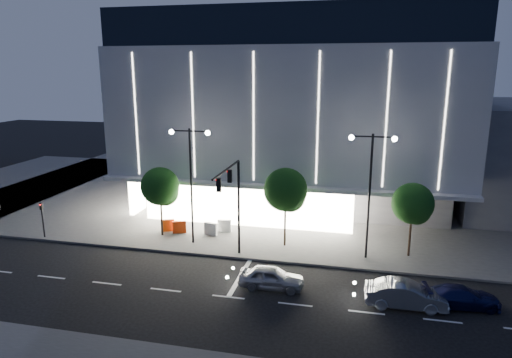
{
  "coord_description": "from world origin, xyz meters",
  "views": [
    {
      "loc": [
        9.06,
        -25.22,
        13.2
      ],
      "look_at": [
        1.56,
        7.86,
        5.0
      ],
      "focal_mm": 32.0,
      "sensor_mm": 36.0,
      "label": 1
    }
  ],
  "objects_px": {
    "barrier_c": "(179,227)",
    "barrier_b": "(211,229)",
    "barrier_d": "(224,226)",
    "ped_signal_far": "(42,216)",
    "traffic_mast": "(233,194)",
    "car_third": "(462,297)",
    "tree_mid": "(286,192)",
    "car_lead": "(271,277)",
    "tree_left": "(161,188)",
    "barrier_a": "(168,225)",
    "street_lamp_east": "(370,178)",
    "tree_right": "(413,206)",
    "car_second": "(405,295)",
    "street_lamp_west": "(191,169)"
  },
  "relations": [
    {
      "from": "tree_right",
      "to": "car_lead",
      "type": "relative_size",
      "value": 1.36
    },
    {
      "from": "street_lamp_east",
      "to": "car_second",
      "type": "height_order",
      "value": "street_lamp_east"
    },
    {
      "from": "tree_left",
      "to": "barrier_d",
      "type": "bearing_deg",
      "value": 21.44
    },
    {
      "from": "tree_left",
      "to": "barrier_a",
      "type": "xyz_separation_m",
      "value": [
        0.05,
        0.91,
        -3.38
      ]
    },
    {
      "from": "tree_left",
      "to": "barrier_a",
      "type": "bearing_deg",
      "value": 86.97
    },
    {
      "from": "car_second",
      "to": "car_lead",
      "type": "bearing_deg",
      "value": 84.23
    },
    {
      "from": "ped_signal_far",
      "to": "traffic_mast",
      "type": "bearing_deg",
      "value": -4.15
    },
    {
      "from": "street_lamp_east",
      "to": "barrier_c",
      "type": "xyz_separation_m",
      "value": [
        -14.82,
        1.73,
        -5.31
      ]
    },
    {
      "from": "street_lamp_west",
      "to": "barrier_c",
      "type": "xyz_separation_m",
      "value": [
        -1.82,
        1.73,
        -5.31
      ]
    },
    {
      "from": "street_lamp_east",
      "to": "tree_mid",
      "type": "xyz_separation_m",
      "value": [
        -5.97,
        1.02,
        -1.62
      ]
    },
    {
      "from": "tree_left",
      "to": "car_third",
      "type": "distance_m",
      "value": 22.52
    },
    {
      "from": "street_lamp_east",
      "to": "car_second",
      "type": "distance_m",
      "value": 8.49
    },
    {
      "from": "car_lead",
      "to": "ped_signal_far",
      "type": "bearing_deg",
      "value": 76.44
    },
    {
      "from": "ped_signal_far",
      "to": "tree_right",
      "type": "bearing_deg",
      "value": 5.14
    },
    {
      "from": "tree_left",
      "to": "tree_right",
      "type": "bearing_deg",
      "value": -0.0
    },
    {
      "from": "tree_left",
      "to": "car_lead",
      "type": "relative_size",
      "value": 1.42
    },
    {
      "from": "ped_signal_far",
      "to": "barrier_b",
      "type": "distance_m",
      "value": 13.31
    },
    {
      "from": "ped_signal_far",
      "to": "car_second",
      "type": "relative_size",
      "value": 0.66
    },
    {
      "from": "street_lamp_west",
      "to": "barrier_a",
      "type": "height_order",
      "value": "street_lamp_west"
    },
    {
      "from": "barrier_d",
      "to": "ped_signal_far",
      "type": "bearing_deg",
      "value": -171.57
    },
    {
      "from": "traffic_mast",
      "to": "tree_right",
      "type": "height_order",
      "value": "traffic_mast"
    },
    {
      "from": "car_second",
      "to": "barrier_b",
      "type": "height_order",
      "value": "car_second"
    },
    {
      "from": "street_lamp_east",
      "to": "barrier_b",
      "type": "relative_size",
      "value": 8.18
    },
    {
      "from": "car_third",
      "to": "tree_mid",
      "type": "bearing_deg",
      "value": 51.71
    },
    {
      "from": "car_lead",
      "to": "car_third",
      "type": "xyz_separation_m",
      "value": [
        11.0,
        0.13,
        -0.08
      ]
    },
    {
      "from": "barrier_c",
      "to": "barrier_b",
      "type": "bearing_deg",
      "value": -18.46
    },
    {
      "from": "tree_mid",
      "to": "tree_right",
      "type": "xyz_separation_m",
      "value": [
        9.0,
        -0.0,
        -0.45
      ]
    },
    {
      "from": "car_lead",
      "to": "barrier_c",
      "type": "bearing_deg",
      "value": 49.38
    },
    {
      "from": "traffic_mast",
      "to": "barrier_b",
      "type": "relative_size",
      "value": 6.43
    },
    {
      "from": "tree_mid",
      "to": "barrier_b",
      "type": "distance_m",
      "value": 7.28
    },
    {
      "from": "car_third",
      "to": "barrier_c",
      "type": "distance_m",
      "value": 21.4
    },
    {
      "from": "barrier_a",
      "to": "car_third",
      "type": "bearing_deg",
      "value": -42.31
    },
    {
      "from": "street_lamp_east",
      "to": "tree_right",
      "type": "bearing_deg",
      "value": 18.63
    },
    {
      "from": "barrier_b",
      "to": "car_lead",
      "type": "bearing_deg",
      "value": -37.11
    },
    {
      "from": "barrier_b",
      "to": "barrier_c",
      "type": "xyz_separation_m",
      "value": [
        -2.62,
        -0.17,
        0.0
      ]
    },
    {
      "from": "traffic_mast",
      "to": "street_lamp_east",
      "type": "bearing_deg",
      "value": 16.48
    },
    {
      "from": "tree_left",
      "to": "car_third",
      "type": "relative_size",
      "value": 1.36
    },
    {
      "from": "tree_right",
      "to": "barrier_c",
      "type": "relative_size",
      "value": 5.01
    },
    {
      "from": "barrier_d",
      "to": "barrier_c",
      "type": "bearing_deg",
      "value": -171.55
    },
    {
      "from": "barrier_a",
      "to": "barrier_d",
      "type": "relative_size",
      "value": 1.0
    },
    {
      "from": "tree_left",
      "to": "car_second",
      "type": "height_order",
      "value": "tree_left"
    },
    {
      "from": "traffic_mast",
      "to": "barrier_c",
      "type": "distance_m",
      "value": 8.5
    },
    {
      "from": "tree_left",
      "to": "tree_right",
      "type": "relative_size",
      "value": 1.04
    },
    {
      "from": "car_lead",
      "to": "car_second",
      "type": "height_order",
      "value": "car_second"
    },
    {
      "from": "barrier_a",
      "to": "street_lamp_east",
      "type": "bearing_deg",
      "value": -29.57
    },
    {
      "from": "tree_mid",
      "to": "car_lead",
      "type": "relative_size",
      "value": 1.52
    },
    {
      "from": "car_second",
      "to": "barrier_a",
      "type": "relative_size",
      "value": 4.1
    },
    {
      "from": "barrier_b",
      "to": "car_third",
      "type": "bearing_deg",
      "value": -10.59
    },
    {
      "from": "traffic_mast",
      "to": "ped_signal_far",
      "type": "distance_m",
      "value": 16.35
    },
    {
      "from": "tree_left",
      "to": "tree_mid",
      "type": "bearing_deg",
      "value": 0.0
    }
  ]
}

